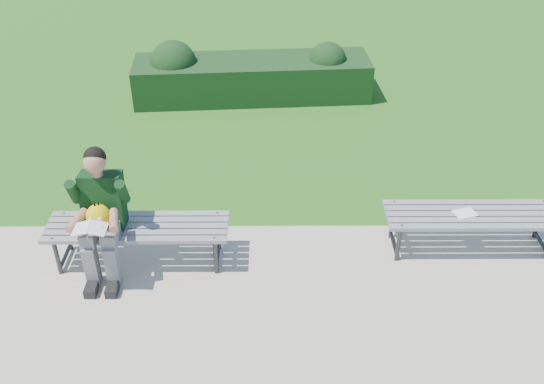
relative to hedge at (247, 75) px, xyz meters
name	(u,v)px	position (x,y,z in m)	size (l,w,h in m)	color
ground	(275,227)	(0.40, -3.43, -0.36)	(80.00, 80.00, 0.00)	#2A7313
walkway	(276,348)	(0.40, -5.18, -0.35)	(30.00, 3.50, 0.02)	beige
hedge	(247,75)	(0.00, 0.00, 0.00)	(3.67, 1.15, 0.92)	#163612
bench_left	(138,230)	(-0.97, -4.01, 0.06)	(1.80, 0.50, 0.46)	slate
bench_right	(474,218)	(2.43, -3.82, 0.06)	(1.80, 0.50, 0.46)	slate
seated_boy	(100,211)	(-1.27, -4.10, 0.36)	(0.56, 0.76, 1.31)	gray
paper_sheet	(465,213)	(2.33, -3.82, 0.11)	(0.26, 0.22, 0.01)	white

